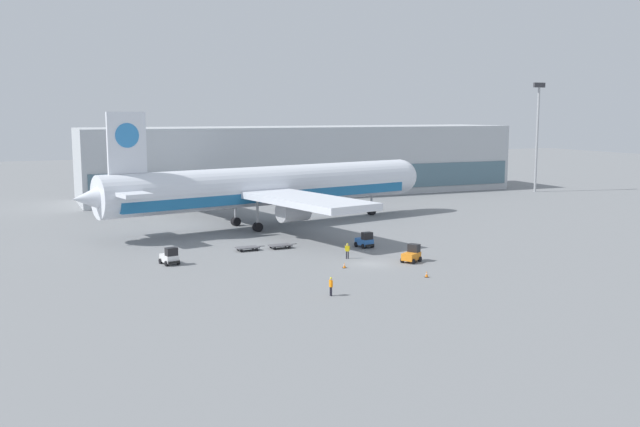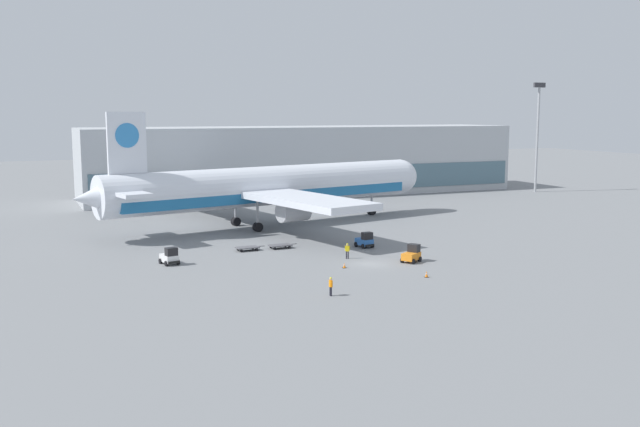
% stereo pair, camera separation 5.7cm
% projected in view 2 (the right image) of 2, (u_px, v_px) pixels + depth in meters
% --- Properties ---
extents(ground_plane, '(400.00, 400.00, 0.00)m').
position_uv_depth(ground_plane, '(371.00, 264.00, 80.14)').
color(ground_plane, slate).
extents(terminal_building, '(90.00, 18.20, 14.00)m').
position_uv_depth(terminal_building, '(305.00, 160.00, 147.91)').
color(terminal_building, '#B2B7BC').
rests_on(terminal_building, ground_plane).
extents(light_mast, '(2.80, 0.50, 23.09)m').
position_uv_depth(light_mast, '(538.00, 129.00, 150.82)').
color(light_mast, '#9EA0A5').
rests_on(light_mast, ground_plane).
extents(airplane_main, '(57.31, 48.59, 17.00)m').
position_uv_depth(airplane_main, '(266.00, 188.00, 105.66)').
color(airplane_main, silver).
rests_on(airplane_main, ground_plane).
extents(baggage_tug_foreground, '(2.82, 2.56, 2.00)m').
position_uv_depth(baggage_tug_foreground, '(412.00, 254.00, 81.12)').
color(baggage_tug_foreground, orange).
rests_on(baggage_tug_foreground, ground_plane).
extents(baggage_tug_mid, '(1.92, 2.61, 2.00)m').
position_uv_depth(baggage_tug_mid, '(365.00, 241.00, 89.88)').
color(baggage_tug_mid, '#2D66B7').
rests_on(baggage_tug_mid, ground_plane).
extents(baggage_tug_far, '(2.07, 2.69, 2.00)m').
position_uv_depth(baggage_tug_far, '(170.00, 257.00, 79.78)').
color(baggage_tug_far, silver).
rests_on(baggage_tug_far, ground_plane).
extents(baggage_dolly_lead, '(3.73, 1.62, 0.48)m').
position_uv_depth(baggage_dolly_lead, '(247.00, 248.00, 87.76)').
color(baggage_dolly_lead, '#56565B').
rests_on(baggage_dolly_lead, ground_plane).
extents(baggage_dolly_second, '(3.73, 1.62, 0.48)m').
position_uv_depth(baggage_dolly_second, '(280.00, 245.00, 89.23)').
color(baggage_dolly_second, '#56565B').
rests_on(baggage_dolly_second, ground_plane).
extents(ground_crew_near, '(0.53, 0.35, 1.83)m').
position_uv_depth(ground_crew_near, '(347.00, 250.00, 82.89)').
color(ground_crew_near, black).
rests_on(ground_crew_near, ground_plane).
extents(ground_crew_far, '(0.24, 0.57, 1.78)m').
position_uv_depth(ground_crew_far, '(331.00, 285.00, 66.08)').
color(ground_crew_far, black).
rests_on(ground_crew_far, ground_plane).
extents(traffic_cone_near, '(0.40, 0.40, 0.67)m').
position_uv_depth(traffic_cone_near, '(427.00, 274.00, 73.63)').
color(traffic_cone_near, black).
rests_on(traffic_cone_near, ground_plane).
extents(traffic_cone_far, '(0.40, 0.40, 0.57)m').
position_uv_depth(traffic_cone_far, '(344.00, 265.00, 78.06)').
color(traffic_cone_far, black).
rests_on(traffic_cone_far, ground_plane).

